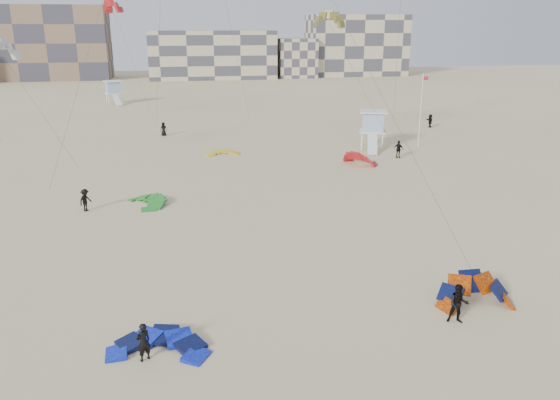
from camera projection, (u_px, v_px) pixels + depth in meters
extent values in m
plane|color=beige|center=(197.00, 377.00, 20.70)|extent=(320.00, 320.00, 0.00)
imported|color=black|center=(143.00, 342.00, 21.53)|extent=(0.71, 0.64, 1.64)
imported|color=black|center=(458.00, 304.00, 24.28)|extent=(1.07, 0.95, 1.84)
imported|color=black|center=(85.00, 200.00, 39.24)|extent=(1.12, 1.22, 1.65)
imported|color=black|center=(399.00, 149.00, 55.31)|extent=(1.04, 1.05, 1.78)
imported|color=black|center=(164.00, 129.00, 66.74)|extent=(0.91, 0.70, 1.66)
imported|color=black|center=(430.00, 121.00, 72.32)|extent=(0.56, 1.64, 1.75)
cylinder|color=#3F3F3F|center=(89.00, 48.00, 38.96)|extent=(7.80, 0.46, 20.51)
cylinder|color=#3F3F3F|center=(368.00, 68.00, 37.62)|extent=(1.73, 28.71, 18.04)
cylinder|color=#3F3F3F|center=(39.00, 110.00, 47.18)|extent=(5.74, 2.47, 9.77)
cylinder|color=#3F3F3F|center=(160.00, 0.00, 58.57)|extent=(2.90, 6.82, 29.01)
cylinder|color=#3F3F3F|center=(361.00, 85.00, 55.05)|extent=(4.72, 8.93, 12.32)
cylinder|color=#3F3F3F|center=(397.00, 54.00, 67.49)|extent=(1.88, 4.35, 17.06)
cylinder|color=#3F3F3F|center=(235.00, 47.00, 70.89)|extent=(3.16, 3.21, 18.65)
cylinder|color=#3F3F3F|center=(133.00, 62.00, 73.89)|extent=(5.03, 10.61, 14.43)
cube|color=white|center=(372.00, 131.00, 59.67)|extent=(3.55, 3.55, 0.14)
cube|color=#94B2CB|center=(373.00, 121.00, 59.35)|extent=(2.92, 2.92, 2.00)
cube|color=white|center=(373.00, 111.00, 59.02)|extent=(3.68, 3.68, 0.16)
cube|color=white|center=(381.00, 145.00, 57.44)|extent=(1.87, 3.00, 1.65)
cube|color=white|center=(114.00, 93.00, 94.73)|extent=(3.33, 3.33, 0.13)
cube|color=#94B2CB|center=(113.00, 87.00, 94.42)|extent=(2.74, 2.74, 1.92)
cube|color=white|center=(113.00, 81.00, 94.10)|extent=(3.45, 3.45, 0.15)
cube|color=white|center=(113.00, 101.00, 92.58)|extent=(1.68, 2.89, 1.59)
cylinder|color=white|center=(421.00, 111.00, 59.69)|extent=(0.10, 0.10, 7.98)
cube|color=#C61A43|center=(426.00, 78.00, 58.69)|extent=(0.60, 0.02, 0.40)
cube|color=#82664E|center=(52.00, 43.00, 138.05)|extent=(28.00, 14.00, 18.00)
cube|color=beige|center=(212.00, 54.00, 142.41)|extent=(32.00, 16.00, 12.00)
cube|color=beige|center=(356.00, 45.00, 150.87)|extent=(26.00, 14.00, 16.00)
cube|color=beige|center=(296.00, 58.00, 144.79)|extent=(10.00, 10.00, 10.00)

